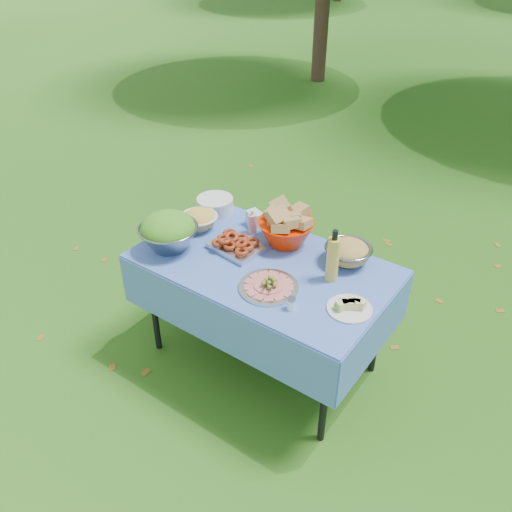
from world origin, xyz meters
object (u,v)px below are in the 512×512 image
Objects in this scene: plate_stack at (215,205)px; charcuterie_platter at (269,282)px; salad_bowl at (168,231)px; bread_bowl at (286,227)px; pasta_bowl_steel at (348,252)px; oil_bottle at (333,256)px; picnic_table at (263,313)px.

plate_stack is 0.73× the size of charcuterie_platter.
plate_stack is (-0.06, 0.50, -0.07)m from salad_bowl.
charcuterie_platter is at bearing -68.10° from bread_bowl.
bread_bowl is at bearing -175.02° from pasta_bowl_steel.
pasta_bowl_steel is 0.52m from charcuterie_platter.
charcuterie_platter is 1.05× the size of oil_bottle.
salad_bowl is at bearing -159.89° from picnic_table.
plate_stack is 0.90m from charcuterie_platter.
picnic_table is 0.76m from salad_bowl.
salad_bowl is at bearing -178.17° from charcuterie_platter.
pasta_bowl_steel reaches higher than plate_stack.
picnic_table is at bearing -86.84° from bread_bowl.
salad_bowl reaches higher than pasta_bowl_steel.
bread_bowl reaches higher than charcuterie_platter.
bread_bowl is (0.53, 0.45, -0.00)m from salad_bowl.
plate_stack is 1.02m from oil_bottle.
salad_bowl is 0.98m from oil_bottle.
picnic_table is at bearing -167.12° from oil_bottle.
bread_bowl is (0.59, -0.05, 0.06)m from plate_stack.
bread_bowl is 1.03× the size of charcuterie_platter.
bread_bowl is 0.40m from pasta_bowl_steel.
oil_bottle reaches higher than bread_bowl.
plate_stack is at bearing 175.18° from bread_bowl.
oil_bottle is (0.23, 0.27, 0.12)m from charcuterie_platter.
oil_bottle is at bearing -12.02° from plate_stack.
oil_bottle is at bearing -21.79° from bread_bowl.
charcuterie_platter is 0.37m from oil_bottle.
oil_bottle is (0.93, 0.29, 0.04)m from salad_bowl.
plate_stack reaches higher than charcuterie_platter.
picnic_table is 4.67× the size of oil_bottle.
charcuterie_platter is at bearing -131.17° from oil_bottle.
bread_bowl is at bearing 93.16° from picnic_table.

